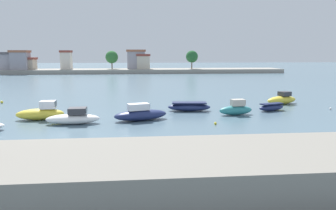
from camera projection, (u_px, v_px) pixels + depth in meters
ground_plane at (55, 148)px, 21.58m from camera, size 400.00×400.00×0.00m
seawall_embankment at (14, 176)px, 14.51m from camera, size 76.69×6.23×1.74m
moored_boat_1 at (41, 113)px, 30.88m from camera, size 4.65×2.13×1.84m
moored_boat_2 at (74, 118)px, 29.00m from camera, size 4.93×1.85×1.51m
moored_boat_3 at (141, 114)px, 30.56m from camera, size 5.57×3.23×1.66m
moored_boat_4 at (189, 107)px, 35.58m from camera, size 4.96×2.12×1.00m
moored_boat_5 at (236, 109)px, 33.25m from camera, size 3.76×1.58×1.66m
moored_boat_6 at (271, 107)px, 35.67m from camera, size 3.54×2.10×0.86m
moored_boat_7 at (282, 99)px, 40.34m from camera, size 4.77×2.97×1.60m
mooring_buoy_0 at (330, 109)px, 36.28m from camera, size 0.26×0.26×0.26m
mooring_buoy_1 at (29, 112)px, 34.31m from camera, size 0.33×0.33×0.33m
mooring_buoy_2 at (2, 102)px, 40.99m from camera, size 0.34×0.34×0.34m
mooring_buoy_3 at (215, 123)px, 28.72m from camera, size 0.25×0.25×0.25m
distant_shoreline at (107, 67)px, 103.27m from camera, size 107.36×10.85×7.68m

